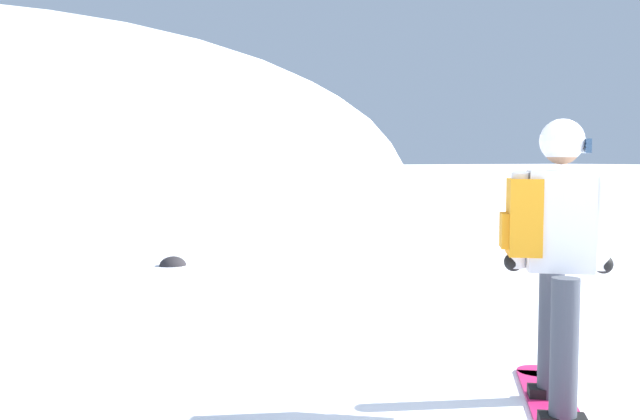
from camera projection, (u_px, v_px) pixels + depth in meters
The scene contains 2 objects.
snowboarder_main at pixel (554, 258), 4.03m from camera, with size 1.19×1.55×1.71m.
rock_mid at pixel (173, 266), 9.77m from camera, with size 0.37×0.32×0.26m.
Camera 1 is at (-2.86, -2.20, 1.49)m, focal length 39.44 mm.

